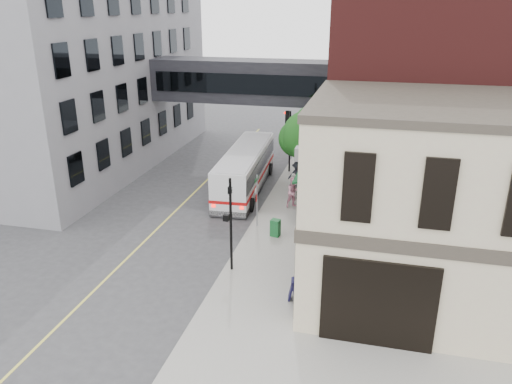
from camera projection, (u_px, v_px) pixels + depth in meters
The scene contains 17 objects.
ground at pixel (210, 293), 21.65m from camera, with size 120.00×120.00×0.00m, color #38383A.
sidewalk_main at pixel (304, 188), 33.89m from camera, with size 4.00×60.00×0.15m, color gray.
corner_building at pixel (435, 205), 19.97m from camera, with size 10.19×8.12×8.45m.
brick_building at pixel (440, 87), 30.56m from camera, with size 13.76×18.00×14.00m.
opposite_building at pixel (61, 72), 37.51m from camera, with size 14.00×24.00×14.00m, color slate.
skyway_bridge at pixel (248, 81), 36.37m from camera, with size 14.00×3.18×3.00m.
traffic_signal_near at pixel (230, 213), 22.33m from camera, with size 0.44×0.22×4.60m.
traffic_signal_far at pixel (288, 129), 35.85m from camera, with size 0.53×0.28×4.50m.
street_sign_pole at pixel (257, 196), 27.24m from camera, with size 0.08×0.75×3.00m.
street_tree at pixel (308, 135), 31.78m from camera, with size 3.80×3.20×5.60m.
lane_marking at pixel (186, 200), 31.85m from camera, with size 0.12×40.00×0.01m, color #D8CC4C.
bus at pixel (245, 168), 33.19m from camera, with size 2.92×10.28×2.74m.
pedestrian_a at pixel (293, 186), 31.46m from camera, with size 0.61×0.40×1.67m, color silver.
pedestrian_b at pixel (294, 192), 30.17m from camera, with size 0.91×0.71×1.88m, color pink.
pedestrian_c at pixel (297, 176), 33.04m from camera, with size 1.24×0.71×1.92m, color #22232A.
newspaper_box at pixel (275, 228), 26.51m from camera, with size 0.47×0.41×0.93m, color #145727.
sandwich_board at pixel (293, 289), 20.81m from camera, with size 0.33×0.52×0.92m, color black.
Camera 1 is at (6.43, -17.67, 11.78)m, focal length 35.00 mm.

